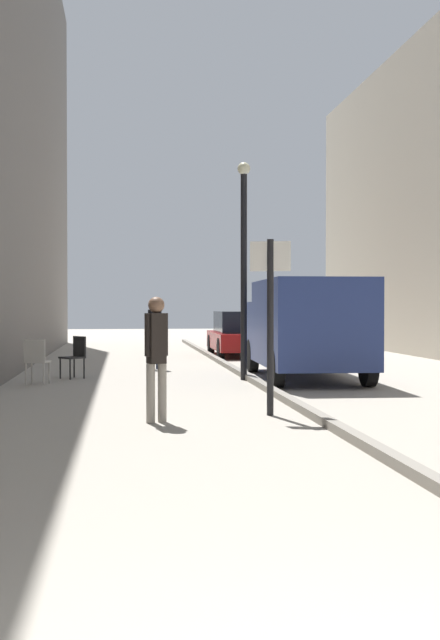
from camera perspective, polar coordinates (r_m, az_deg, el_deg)
The scene contains 10 objects.
ground_plane at distance 14.11m, azimuth -2.69°, elevation -5.52°, with size 80.00×80.00×0.00m, color #A8A093.
kerb_strip at distance 14.32m, azimuth 3.65°, elevation -5.19°, with size 0.16×40.00×0.12m, color gray.
pedestrian_main_foreground at distance 10.43m, azimuth -4.85°, elevation -2.28°, with size 0.33×0.26×1.74m.
pedestrian_mid_block at distance 19.32m, azimuth -4.97°, elevation -0.74°, with size 0.35×0.23×1.76m.
delivery_van at distance 16.79m, azimuth 6.47°, elevation -0.42°, with size 2.25×5.26×2.18m.
parked_car at distance 24.50m, azimuth 1.58°, elevation -1.07°, with size 1.88×4.22×1.45m.
street_sign_post at distance 11.09m, azimuth 3.84°, elevation 0.69°, with size 0.59×0.18×2.60m.
lamp_post at distance 16.48m, azimuth 1.82°, elevation 4.90°, with size 0.28×0.28×4.76m.
cafe_chair_near_window at distance 15.88m, azimuth -13.77°, elevation -2.84°, with size 0.52×0.52×0.94m.
cafe_chair_by_doorway at distance 17.12m, azimuth -10.92°, elevation -2.55°, with size 0.62×0.62×0.94m.
Camera 1 is at (-1.14, -1.97, 1.61)m, focal length 42.16 mm.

